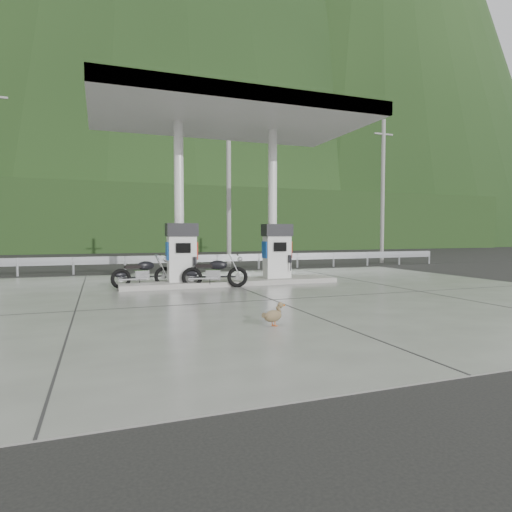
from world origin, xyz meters
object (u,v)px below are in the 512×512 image
object	(u,v)px
gas_pump_right	(277,251)
duck	(273,316)
motorcycle_left	(143,273)
gas_pump_left	(182,252)
motorcycle_right	(215,273)

from	to	relation	value
gas_pump_right	duck	size ratio (longest dim) A/B	3.73
duck	motorcycle_left	bearing A→B (deg)	81.09
gas_pump_left	gas_pump_right	bearing A→B (deg)	0.00
gas_pump_left	gas_pump_right	distance (m)	3.20
duck	motorcycle_right	bearing A→B (deg)	62.68
motorcycle_left	duck	bearing A→B (deg)	-88.66
motorcycle_right	gas_pump_right	bearing A→B (deg)	30.25
gas_pump_left	motorcycle_left	world-z (taller)	gas_pump_left
motorcycle_right	duck	size ratio (longest dim) A/B	3.88
gas_pump_right	motorcycle_right	bearing A→B (deg)	-164.95
motorcycle_left	motorcycle_right	xyz separation A→B (m)	(2.05, -0.81, 0.02)
gas_pump_left	gas_pump_right	xyz separation A→B (m)	(3.20, 0.00, 0.00)
gas_pump_left	motorcycle_right	bearing A→B (deg)	-34.99
motorcycle_right	motorcycle_left	bearing A→B (deg)	173.56
motorcycle_right	duck	world-z (taller)	motorcycle_right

